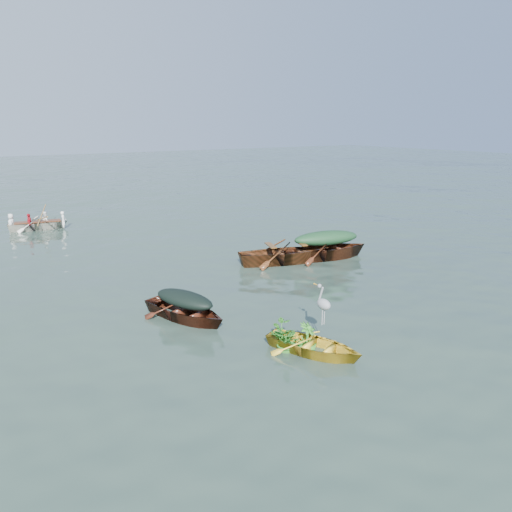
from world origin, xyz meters
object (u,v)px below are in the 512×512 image
(dark_covered_boat, at_px, (185,319))
(yellow_dinghy, at_px, (314,353))
(heron, at_px, (324,310))
(open_wooden_boat, at_px, (286,263))
(rowed_boat, at_px, (39,230))
(green_tarp_boat, at_px, (325,259))

(dark_covered_boat, bearing_deg, yellow_dinghy, -85.18)
(dark_covered_boat, relative_size, heron, 3.57)
(open_wooden_boat, bearing_deg, heron, 167.52)
(open_wooden_boat, height_order, rowed_boat, open_wooden_boat)
(yellow_dinghy, distance_m, heron, 0.98)
(yellow_dinghy, relative_size, green_tarp_boat, 0.60)
(open_wooden_boat, bearing_deg, green_tarp_boat, -86.14)
(yellow_dinghy, height_order, green_tarp_boat, green_tarp_boat)
(dark_covered_boat, xyz_separation_m, open_wooden_boat, (5.23, 2.76, 0.00))
(open_wooden_boat, bearing_deg, yellow_dinghy, 165.23)
(green_tarp_boat, xyz_separation_m, open_wooden_boat, (-1.53, 0.37, 0.00))
(green_tarp_boat, bearing_deg, rowed_boat, 47.80)
(green_tarp_boat, xyz_separation_m, heron, (-4.82, -5.37, 0.81))
(green_tarp_boat, height_order, rowed_boat, green_tarp_boat)
(dark_covered_boat, distance_m, open_wooden_boat, 5.91)
(yellow_dinghy, distance_m, dark_covered_boat, 3.57)
(dark_covered_boat, bearing_deg, green_tarp_boat, 0.25)
(yellow_dinghy, distance_m, green_tarp_boat, 7.75)
(rowed_boat, bearing_deg, dark_covered_boat, -166.16)
(open_wooden_boat, bearing_deg, rowed_boat, 46.77)
(heron, bearing_deg, rowed_boat, 75.44)
(rowed_boat, distance_m, heron, 16.80)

